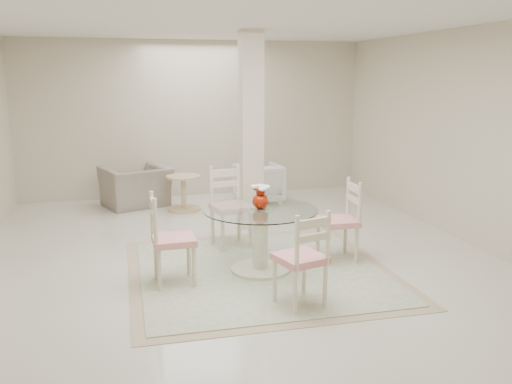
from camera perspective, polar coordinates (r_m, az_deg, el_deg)
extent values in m
plane|color=silver|center=(6.47, -2.18, -6.78)|extent=(7.00, 7.00, 0.00)
cube|color=beige|center=(9.61, -6.51, 7.61)|extent=(6.00, 0.02, 2.70)
cube|color=beige|center=(2.88, 11.85, -3.19)|extent=(6.00, 0.02, 2.70)
cube|color=beige|center=(7.37, 21.32, 5.50)|extent=(0.02, 7.00, 2.70)
cube|color=white|center=(6.15, -2.39, 17.76)|extent=(6.00, 7.00, 0.02)
cube|color=beige|center=(7.54, -0.53, 6.46)|extent=(0.30, 0.30, 2.70)
cube|color=tan|center=(5.98, 0.46, -8.35)|extent=(2.81, 2.81, 0.01)
cube|color=beige|center=(5.98, 0.46, -8.28)|extent=(2.57, 2.57, 0.01)
cylinder|color=#F4F0C8|center=(5.98, 0.46, -8.17)|extent=(0.64, 0.64, 0.05)
cylinder|color=#F4F0C8|center=(5.86, 0.47, -5.01)|extent=(0.16, 0.16, 0.66)
cylinder|color=#F4F0C8|center=(5.78, 0.47, -2.03)|extent=(0.26, 0.26, 0.03)
cylinder|color=white|center=(5.77, 0.47, -1.85)|extent=(1.22, 1.22, 0.01)
ellipsoid|color=#AA1C05|center=(5.75, 0.48, -0.99)|extent=(0.18, 0.18, 0.17)
cylinder|color=#AA1C05|center=(5.73, 0.48, 0.01)|extent=(0.09, 0.09, 0.05)
cylinder|color=#AA1C05|center=(5.72, 0.48, 0.34)|extent=(0.15, 0.15, 0.02)
ellipsoid|color=silver|center=(5.72, 0.48, 0.58)|extent=(0.10, 0.10, 0.05)
ellipsoid|color=silver|center=(5.75, 0.95, 0.50)|extent=(0.10, 0.10, 0.05)
ellipsoid|color=silver|center=(5.74, -0.07, 0.52)|extent=(0.10, 0.10, 0.05)
ellipsoid|color=silver|center=(5.68, 0.71, 0.29)|extent=(0.10, 0.10, 0.05)
ellipsoid|color=silver|center=(5.70, 0.99, 0.47)|extent=(0.10, 0.10, 0.05)
cylinder|color=beige|center=(6.42, 6.52, -4.97)|extent=(0.04, 0.04, 0.44)
cylinder|color=beige|center=(6.11, 7.54, -5.88)|extent=(0.04, 0.04, 0.44)
cylinder|color=beige|center=(6.53, 9.37, -4.75)|extent=(0.04, 0.04, 0.44)
cylinder|color=beige|center=(6.23, 10.51, -5.63)|extent=(0.04, 0.04, 0.44)
cube|color=red|center=(6.25, 8.56, -3.10)|extent=(0.43, 0.43, 0.07)
cube|color=beige|center=(6.24, 10.28, -0.17)|extent=(0.05, 0.38, 0.51)
cylinder|color=beige|center=(6.53, -3.52, -4.48)|extent=(0.04, 0.04, 0.46)
cylinder|color=beige|center=(6.66, -0.60, -4.12)|extent=(0.04, 0.04, 0.46)
cylinder|color=beige|center=(6.86, -4.60, -3.69)|extent=(0.04, 0.04, 0.46)
cylinder|color=beige|center=(6.98, -1.80, -3.36)|extent=(0.04, 0.04, 0.46)
cube|color=red|center=(6.69, -2.65, -1.70)|extent=(0.52, 0.52, 0.07)
cube|color=beige|center=(6.80, -3.31, 1.43)|extent=(0.40, 0.12, 0.54)
cylinder|color=beige|center=(5.50, -6.55, -7.92)|extent=(0.04, 0.04, 0.44)
cylinder|color=beige|center=(5.82, -7.11, -6.80)|extent=(0.04, 0.04, 0.44)
cylinder|color=beige|center=(5.46, -10.14, -8.19)|extent=(0.04, 0.04, 0.44)
cylinder|color=beige|center=(5.78, -10.49, -7.04)|extent=(0.04, 0.04, 0.44)
cube|color=red|center=(5.56, -8.65, -5.02)|extent=(0.43, 0.43, 0.07)
cube|color=beige|center=(5.45, -10.75, -1.95)|extent=(0.06, 0.38, 0.51)
cylinder|color=#F5EDC9|center=(5.32, 5.06, -8.66)|extent=(0.04, 0.04, 0.43)
cylinder|color=#F5EDC9|center=(5.14, 1.98, -9.36)|extent=(0.04, 0.04, 0.43)
cylinder|color=#F5EDC9|center=(5.07, 7.28, -9.78)|extent=(0.04, 0.04, 0.43)
cylinder|color=#F5EDC9|center=(4.89, 4.13, -10.58)|extent=(0.04, 0.04, 0.43)
cube|color=red|center=(5.02, 4.66, -6.97)|extent=(0.51, 0.51, 0.06)
cube|color=#F5EDC9|center=(4.78, 6.01, -4.06)|extent=(0.37, 0.15, 0.50)
imported|color=gray|center=(9.05, -12.50, 0.56)|extent=(1.24, 1.17, 0.65)
imported|color=white|center=(9.05, 0.29, 0.88)|extent=(0.76, 0.78, 0.66)
cylinder|color=#DABD86|center=(8.69, -7.57, -1.78)|extent=(0.52, 0.52, 0.04)
cylinder|color=#DABD86|center=(8.63, -7.62, -0.11)|extent=(0.08, 0.08, 0.50)
cylinder|color=#DABD86|center=(8.58, -7.67, 1.61)|extent=(0.54, 0.54, 0.03)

